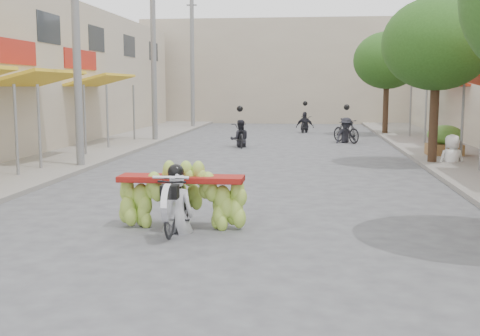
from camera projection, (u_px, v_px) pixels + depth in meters
name	position (u px, v px, depth m)	size (l,w,h in m)	color
sidewalk_left	(69.00, 155.00, 21.45)	(4.00, 60.00, 0.12)	gray
sidewalk_right	(475.00, 160.00, 19.88)	(4.00, 60.00, 0.12)	gray
far_building	(288.00, 72.00, 42.85)	(20.00, 6.00, 7.00)	#B0A28B
utility_pole_mid	(76.00, 34.00, 17.78)	(0.60, 0.24, 8.00)	slate
utility_pole_far	(153.00, 51.00, 26.64)	(0.60, 0.24, 8.00)	slate
utility_pole_back	(192.00, 60.00, 35.50)	(0.60, 0.24, 8.00)	slate
street_tree_mid	(437.00, 44.00, 18.57)	(3.40, 3.40, 5.25)	#3A2719
street_tree_far	(387.00, 61.00, 30.39)	(3.40, 3.40, 5.25)	#3A2719
produce_crate_far	(445.00, 138.00, 20.87)	(1.20, 0.88, 1.16)	brown
banana_motorbike	(179.00, 192.00, 10.38)	(2.20, 1.85, 1.98)	black
pedestrian	(453.00, 134.00, 18.87)	(0.95, 0.67, 1.76)	white
bg_motorbike_a	(240.00, 129.00, 24.76)	(0.97, 1.77, 1.95)	black
bg_motorbike_b	(346.00, 124.00, 26.56)	(1.46, 1.81, 1.95)	black
bg_motorbike_c	(305.00, 118.00, 32.50)	(1.05, 1.60, 1.95)	black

